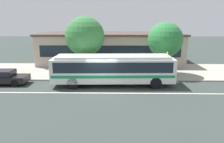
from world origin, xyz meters
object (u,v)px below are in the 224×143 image
object	(u,v)px
bus_stop_sign	(167,62)
sedan_behind_bus	(0,76)
transit_bus	(113,68)
street_tree_near_stop	(85,36)
street_tree_mid_block	(165,40)
pedestrian_waiting_near_sign	(86,67)

from	to	relation	value
bus_stop_sign	sedan_behind_bus	bearing A→B (deg)	-174.17
transit_bus	sedan_behind_bus	xyz separation A→B (m)	(-10.15, 0.15, -0.84)
bus_stop_sign	street_tree_near_stop	world-z (taller)	street_tree_near_stop
street_tree_mid_block	bus_stop_sign	bearing A→B (deg)	-94.79
sedan_behind_bus	street_tree_near_stop	size ratio (longest dim) A/B	0.78
pedestrian_waiting_near_sign	bus_stop_sign	xyz separation A→B (m)	(7.72, -0.62, 0.67)
transit_bus	street_tree_near_stop	bearing A→B (deg)	130.66
street_tree_near_stop	street_tree_mid_block	bearing A→B (deg)	3.16
street_tree_mid_block	transit_bus	bearing A→B (deg)	-143.96
sedan_behind_bus	pedestrian_waiting_near_sign	distance (m)	7.80
transit_bus	pedestrian_waiting_near_sign	size ratio (longest dim) A/B	6.19
pedestrian_waiting_near_sign	bus_stop_sign	distance (m)	7.77
sedan_behind_bus	bus_stop_sign	world-z (taller)	bus_stop_sign
street_tree_near_stop	bus_stop_sign	bearing A→B (deg)	-11.78
transit_bus	street_tree_mid_block	world-z (taller)	street_tree_mid_block
sedan_behind_bus	street_tree_mid_block	xyz separation A→B (m)	(15.37, 3.65, 2.96)
sedan_behind_bus	bus_stop_sign	bearing A→B (deg)	5.83
pedestrian_waiting_near_sign	sedan_behind_bus	bearing A→B (deg)	-163.79
transit_bus	bus_stop_sign	bearing A→B (deg)	18.61
transit_bus	pedestrian_waiting_near_sign	xyz separation A→B (m)	(-2.67, 2.32, -0.44)
pedestrian_waiting_near_sign	street_tree_near_stop	world-z (taller)	street_tree_near_stop
transit_bus	street_tree_near_stop	size ratio (longest dim) A/B	1.79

